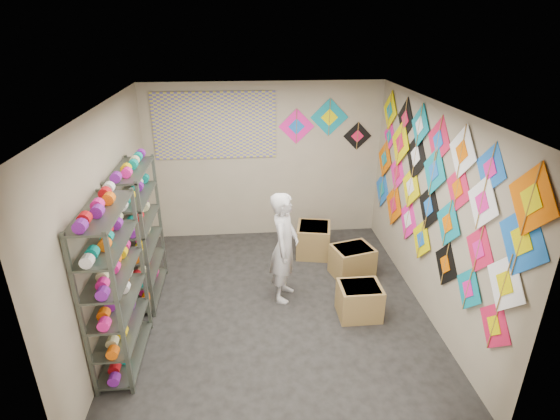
{
  "coord_description": "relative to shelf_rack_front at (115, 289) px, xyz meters",
  "views": [
    {
      "loc": [
        -0.37,
        -4.93,
        3.6
      ],
      "look_at": [
        0.1,
        0.3,
        1.3
      ],
      "focal_mm": 28.0,
      "sensor_mm": 36.0,
      "label": 1
    }
  ],
  "objects": [
    {
      "name": "ground",
      "position": [
        1.78,
        0.85,
        -0.95
      ],
      "size": [
        4.5,
        4.5,
        0.0
      ],
      "primitive_type": "plane",
      "color": "black"
    },
    {
      "name": "room_walls",
      "position": [
        1.78,
        0.85,
        0.69
      ],
      "size": [
        4.5,
        4.5,
        4.5
      ],
      "color": "tan",
      "rests_on": "ground"
    },
    {
      "name": "shelf_rack_front",
      "position": [
        0.0,
        0.0,
        0.0
      ],
      "size": [
        0.4,
        1.1,
        1.9
      ],
      "primitive_type": "cube",
      "color": "#4C5147",
      "rests_on": "ground"
    },
    {
      "name": "shelf_rack_back",
      "position": [
        0.0,
        1.3,
        0.0
      ],
      "size": [
        0.4,
        1.1,
        1.9
      ],
      "primitive_type": "cube",
      "color": "#4C5147",
      "rests_on": "ground"
    },
    {
      "name": "string_spools",
      "position": [
        -0.0,
        0.65,
        0.1
      ],
      "size": [
        0.12,
        2.36,
        0.12
      ],
      "color": "#FF1B92",
      "rests_on": "ground"
    },
    {
      "name": "kite_wall_display",
      "position": [
        3.76,
        0.9,
        0.7
      ],
      "size": [
        0.06,
        4.35,
        2.04
      ],
      "color": "#D71843",
      "rests_on": "room_walls"
    },
    {
      "name": "back_wall_kites",
      "position": [
        2.8,
        3.09,
        1.02
      ],
      "size": [
        1.6,
        0.02,
        0.89
      ],
      "color": "#F41A93",
      "rests_on": "room_walls"
    },
    {
      "name": "poster",
      "position": [
        0.98,
        3.08,
        1.05
      ],
      "size": [
        2.0,
        0.01,
        1.1
      ],
      "primitive_type": "cube",
      "color": "#50499F",
      "rests_on": "room_walls"
    },
    {
      "name": "shopkeeper",
      "position": [
        1.93,
        1.08,
        -0.17
      ],
      "size": [
        0.79,
        0.7,
        1.57
      ],
      "primitive_type": "imported",
      "rotation": [
        0.0,
        0.0,
        1.26
      ],
      "color": "silver",
      "rests_on": "ground"
    },
    {
      "name": "carton_a",
      "position": [
        2.87,
        0.55,
        -0.72
      ],
      "size": [
        0.54,
        0.45,
        0.45
      ],
      "primitive_type": "cube",
      "rotation": [
        0.0,
        0.0,
        0.0
      ],
      "color": "olive",
      "rests_on": "ground"
    },
    {
      "name": "carton_b",
      "position": [
        3.01,
        1.53,
        -0.71
      ],
      "size": [
        0.68,
        0.61,
        0.47
      ],
      "primitive_type": "cube",
      "rotation": [
        0.0,
        0.0,
        0.26
      ],
      "color": "olive",
      "rests_on": "ground"
    },
    {
      "name": "carton_c",
      "position": [
        2.53,
        2.25,
        -0.69
      ],
      "size": [
        0.64,
        0.68,
        0.51
      ],
      "primitive_type": "cube",
      "rotation": [
        0.0,
        0.0,
        -0.2
      ],
      "color": "olive",
      "rests_on": "ground"
    }
  ]
}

